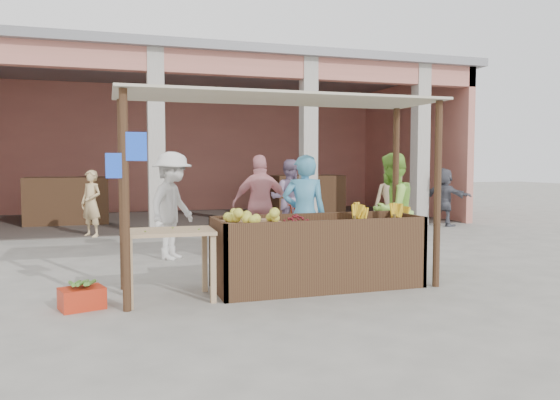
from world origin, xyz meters
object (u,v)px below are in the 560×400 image
object	(u,v)px
fruit_stall	(317,256)
vendor_green	(391,208)
motorcycle	(269,229)
side_table	(169,242)
red_crate	(82,298)
vendor_blue	(304,211)

from	to	relation	value
fruit_stall	vendor_green	distance (m)	1.75
fruit_stall	motorcycle	xyz separation A→B (m)	(0.10, 2.51, 0.04)
motorcycle	fruit_stall	bearing A→B (deg)	-179.44
side_table	red_crate	xyz separation A→B (m)	(-0.95, -0.11, -0.56)
vendor_blue	motorcycle	distance (m)	1.83
fruit_stall	red_crate	world-z (taller)	fruit_stall
vendor_blue	fruit_stall	bearing A→B (deg)	99.33
red_crate	motorcycle	world-z (taller)	motorcycle
fruit_stall	vendor_blue	xyz separation A→B (m)	(0.10, 0.74, 0.50)
side_table	vendor_blue	size ratio (longest dim) A/B	0.57
vendor_blue	motorcycle	size ratio (longest dim) A/B	1.06
side_table	red_crate	size ratio (longest dim) A/B	2.29
side_table	red_crate	world-z (taller)	side_table
fruit_stall	vendor_blue	bearing A→B (deg)	82.61
motorcycle	red_crate	bearing A→B (deg)	135.95
fruit_stall	side_table	size ratio (longest dim) A/B	2.54
vendor_blue	vendor_green	bearing A→B (deg)	-161.69
side_table	vendor_green	xyz separation A→B (m)	(3.34, 0.89, 0.23)
side_table	motorcycle	bearing A→B (deg)	55.20
fruit_stall	red_crate	xyz separation A→B (m)	(-2.81, -0.21, -0.28)
red_crate	vendor_green	bearing A→B (deg)	-3.90
red_crate	vendor_blue	xyz separation A→B (m)	(2.91, 0.95, 0.78)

